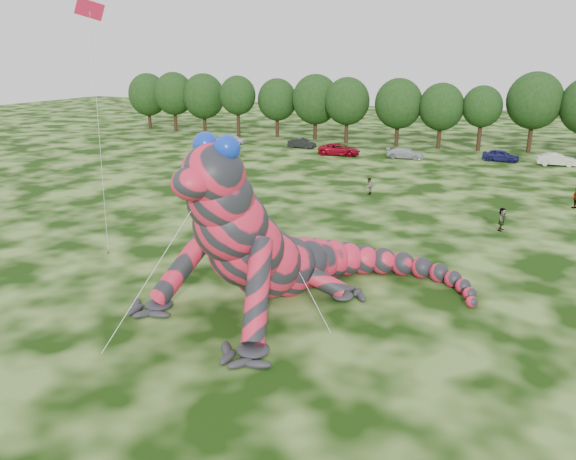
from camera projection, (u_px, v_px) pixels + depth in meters
The scene contains 23 objects.
ground at pixel (336, 330), 26.74m from camera, with size 240.00×240.00×0.00m, color #16330A.
inflatable_gecko at pixel (283, 212), 29.54m from camera, with size 15.53×18.45×9.22m, color red, non-canonical shape.
flying_kite at pixel (91, 30), 30.21m from camera, with size 3.07×2.79×15.60m.
tree_0 at pixel (148, 101), 97.82m from camera, with size 6.91×6.22×9.51m, color black, non-canonical shape.
tree_1 at pixel (174, 102), 94.40m from camera, with size 6.74×6.07×9.81m, color black, non-canonical shape.
tree_2 at pixel (204, 103), 93.03m from camera, with size 7.04×6.34×9.64m, color black, non-canonical shape.
tree_3 at pixel (238, 106), 88.82m from camera, with size 5.81×5.23×9.44m, color black, non-canonical shape.
tree_4 at pixel (277, 108), 88.03m from camera, with size 6.22×5.60×9.06m, color black, non-canonical shape.
tree_5 at pixel (315, 107), 85.22m from camera, with size 7.16×6.44×9.80m, color black, non-canonical shape.
tree_6 at pixel (347, 111), 81.63m from camera, with size 6.52×5.86×9.49m, color black, non-canonical shape.
tree_7 at pixel (398, 113), 78.91m from camera, with size 6.68×6.01×9.48m, color black, non-canonical shape.
tree_8 at pixel (441, 116), 76.94m from camera, with size 6.14×5.53×8.94m, color black, non-canonical shape.
tree_9 at pixel (481, 118), 75.30m from camera, with size 5.27×4.74×8.68m, color black, non-canonical shape.
tree_10 at pixel (533, 113), 73.72m from camera, with size 7.09×6.38×10.50m, color black, non-canonical shape.
car_0 at pixel (233, 139), 82.41m from camera, with size 1.57×3.90×1.33m, color silver.
car_1 at pixel (302, 143), 78.47m from camera, with size 1.40×4.02×1.33m, color black.
car_2 at pixel (339, 149), 72.91m from camera, with size 2.50×5.41×1.50m, color maroon.
car_3 at pixel (405, 153), 70.59m from camera, with size 1.88×4.61×1.34m, color #B3B8BD.
car_4 at pixel (501, 155), 68.62m from camera, with size 1.74×4.33×1.48m, color navy.
car_5 at pixel (557, 159), 66.01m from camera, with size 1.55×4.44×1.46m, color beige.
spectator_3 at pixel (576, 198), 47.59m from camera, with size 1.10×0.46×1.87m, color gray.
spectator_5 at pixel (502, 219), 41.60m from camera, with size 1.62×0.52×1.75m, color gray.
spectator_1 at pixel (369, 186), 52.31m from camera, with size 0.78×0.60×1.60m, color gray.
Camera 1 is at (7.40, -23.04, 12.55)m, focal length 35.00 mm.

